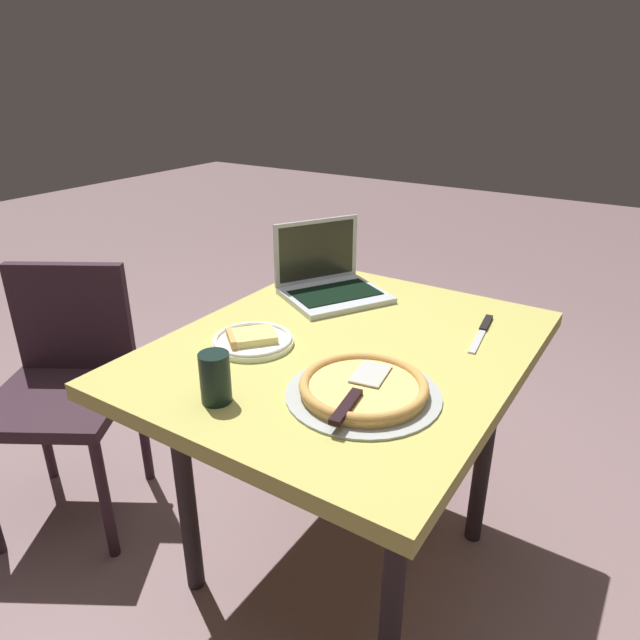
% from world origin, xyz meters
% --- Properties ---
extents(ground_plane, '(12.00, 12.00, 0.00)m').
position_xyz_m(ground_plane, '(0.00, 0.00, 0.00)').
color(ground_plane, '#775D5F').
extents(dining_table, '(1.05, 0.87, 0.75)m').
position_xyz_m(dining_table, '(0.00, 0.00, 0.67)').
color(dining_table, tan).
rests_on(dining_table, ground_plane).
extents(laptop, '(0.38, 0.37, 0.22)m').
position_xyz_m(laptop, '(0.28, 0.22, 0.80)').
color(laptop, '#B4BBC3').
rests_on(laptop, dining_table).
extents(pizza_plate, '(0.21, 0.21, 0.04)m').
position_xyz_m(pizza_plate, '(-0.14, 0.20, 0.77)').
color(pizza_plate, white).
rests_on(pizza_plate, dining_table).
extents(pizza_tray, '(0.34, 0.34, 0.04)m').
position_xyz_m(pizza_tray, '(-0.20, -0.16, 0.77)').
color(pizza_tray, '#9DA4A2').
rests_on(pizza_tray, dining_table).
extents(table_knife, '(0.25, 0.05, 0.01)m').
position_xyz_m(table_knife, '(0.27, -0.28, 0.76)').
color(table_knife, '#B9B8BD').
rests_on(table_knife, dining_table).
extents(drink_cup, '(0.07, 0.07, 0.11)m').
position_xyz_m(drink_cup, '(-0.39, 0.09, 0.81)').
color(drink_cup, black).
rests_on(drink_cup, dining_table).
extents(chair_near, '(0.56, 0.56, 0.84)m').
position_xyz_m(chair_near, '(-0.25, 0.90, 0.49)').
color(chair_near, '#2E1D25').
rests_on(chair_near, ground_plane).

